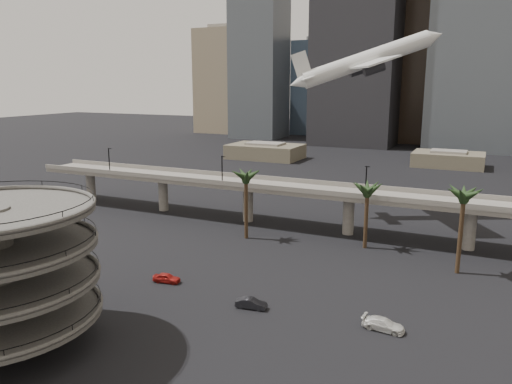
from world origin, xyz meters
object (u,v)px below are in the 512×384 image
at_px(overpass, 296,193).
at_px(car_b, 251,303).
at_px(car_c, 383,324).
at_px(airborne_jet, 365,61).
at_px(car_a, 167,278).

distance_m(overpass, car_b, 39.59).
bearing_deg(car_c, airborne_jet, 21.68).
height_order(airborne_jet, car_b, airborne_jet).
distance_m(airborne_jet, car_c, 65.35).
distance_m(airborne_jet, car_b, 64.56).
xyz_separation_m(overpass, airborne_jet, (8.92, 17.18, 26.58)).
xyz_separation_m(overpass, car_c, (25.18, -36.73, -6.60)).
relative_size(airborne_jet, car_a, 7.58).
bearing_deg(overpass, car_c, -55.56).
bearing_deg(airborne_jet, car_c, -102.65).
height_order(overpass, car_a, overpass).
xyz_separation_m(airborne_jet, car_a, (-16.06, -52.81, -33.21)).
xyz_separation_m(car_b, car_c, (17.04, 1.44, 0.05)).
height_order(overpass, car_b, overpass).
relative_size(overpass, car_c, 25.38).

